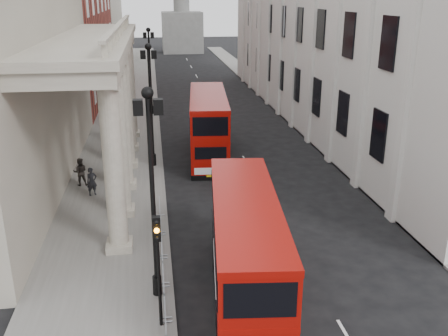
# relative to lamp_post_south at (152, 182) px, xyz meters

# --- Properties ---
(sidewalk_west) EXTENTS (6.00, 140.00, 0.12)m
(sidewalk_west) POSITION_rel_lamp_post_south_xyz_m (-2.40, 26.00, -4.85)
(sidewalk_west) COLOR slate
(sidewalk_west) RESTS_ON ground
(sidewalk_east) EXTENTS (3.00, 140.00, 0.12)m
(sidewalk_east) POSITION_rel_lamp_post_south_xyz_m (14.10, 26.00, -4.85)
(sidewalk_east) COLOR slate
(sidewalk_east) RESTS_ON ground
(kerb) EXTENTS (0.20, 140.00, 0.14)m
(kerb) POSITION_rel_lamp_post_south_xyz_m (0.55, 26.00, -4.84)
(kerb) COLOR slate
(kerb) RESTS_ON ground
(west_building_far) EXTENTS (9.00, 30.00, 20.00)m
(west_building_far) POSITION_rel_lamp_post_south_xyz_m (-9.90, 76.00, 5.09)
(west_building_far) COLOR gray
(west_building_far) RESTS_ON ground
(lamp_post_south) EXTENTS (1.05, 0.44, 8.32)m
(lamp_post_south) POSITION_rel_lamp_post_south_xyz_m (0.00, 0.00, 0.00)
(lamp_post_south) COLOR black
(lamp_post_south) RESTS_ON sidewalk_west
(lamp_post_mid) EXTENTS (1.05, 0.44, 8.32)m
(lamp_post_mid) POSITION_rel_lamp_post_south_xyz_m (0.00, 16.00, 0.00)
(lamp_post_mid) COLOR black
(lamp_post_mid) RESTS_ON sidewalk_west
(lamp_post_north) EXTENTS (1.05, 0.44, 8.32)m
(lamp_post_north) POSITION_rel_lamp_post_south_xyz_m (0.00, 32.00, 0.00)
(lamp_post_north) COLOR black
(lamp_post_north) RESTS_ON sidewalk_west
(traffic_light) EXTENTS (0.28, 0.33, 4.30)m
(traffic_light) POSITION_rel_lamp_post_south_xyz_m (0.10, -2.02, -1.80)
(traffic_light) COLOR black
(traffic_light) RESTS_ON sidewalk_west
(crowd_barriers) EXTENTS (0.50, 18.75, 1.10)m
(crowd_barriers) POSITION_rel_lamp_post_south_xyz_m (0.25, -1.77, -4.24)
(crowd_barriers) COLOR gray
(crowd_barriers) RESTS_ON sidewalk_west
(bus_near) EXTENTS (3.39, 10.14, 4.29)m
(bus_near) POSITION_rel_lamp_post_south_xyz_m (3.39, -0.79, -2.67)
(bus_near) COLOR #920B06
(bus_near) RESTS_ON ground
(bus_far) EXTENTS (3.49, 10.85, 4.61)m
(bus_far) POSITION_rel_lamp_post_south_xyz_m (4.10, 17.98, -2.50)
(bus_far) COLOR #940C06
(bus_far) RESTS_ON ground
(pedestrian_a) EXTENTS (0.74, 0.64, 1.70)m
(pedestrian_a) POSITION_rel_lamp_post_south_xyz_m (-3.64, 10.99, -3.94)
(pedestrian_a) COLOR black
(pedestrian_a) RESTS_ON sidewalk_west
(pedestrian_b) EXTENTS (0.91, 0.73, 1.78)m
(pedestrian_b) POSITION_rel_lamp_post_south_xyz_m (-4.53, 12.73, -3.90)
(pedestrian_b) COLOR black
(pedestrian_b) RESTS_ON sidewalk_west
(pedestrian_c) EXTENTS (1.02, 0.75, 1.90)m
(pedestrian_c) POSITION_rel_lamp_post_south_xyz_m (-2.51, 12.70, -3.84)
(pedestrian_c) COLOR black
(pedestrian_c) RESTS_ON sidewalk_west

